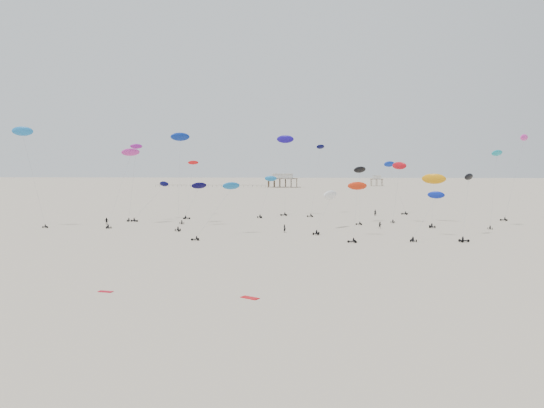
# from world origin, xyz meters

# --- Properties ---
(ground_plane) EXTENTS (900.00, 900.00, 0.00)m
(ground_plane) POSITION_xyz_m (0.00, 200.00, 0.00)
(ground_plane) COLOR beige
(pavilion_main) EXTENTS (21.00, 13.00, 9.80)m
(pavilion_main) POSITION_xyz_m (-10.00, 350.00, 4.22)
(pavilion_main) COLOR brown
(pavilion_main) RESTS_ON ground
(pavilion_small) EXTENTS (9.00, 7.00, 8.00)m
(pavilion_small) POSITION_xyz_m (60.00, 380.00, 3.49)
(pavilion_small) COLOR brown
(pavilion_small) RESTS_ON ground
(pier_fence) EXTENTS (80.20, 0.20, 1.50)m
(pier_fence) POSITION_xyz_m (-62.00, 350.00, 0.77)
(pier_fence) COLOR black
(pier_fence) RESTS_ON ground
(rig_0) EXTENTS (5.34, 11.27, 13.83)m
(rig_0) POSITION_xyz_m (-4.56, 133.13, 7.37)
(rig_0) COLOR black
(rig_0) RESTS_ON ground
(rig_1) EXTENTS (9.42, 12.20, 14.19)m
(rig_1) POSITION_xyz_m (33.32, 87.99, 6.01)
(rig_1) COLOR black
(rig_1) RESTS_ON ground
(rig_2) EXTENTS (6.05, 15.85, 24.17)m
(rig_2) POSITION_xyz_m (10.74, 140.89, 14.91)
(rig_2) COLOR black
(rig_2) RESTS_ON ground
(rig_3) EXTENTS (4.25, 4.20, 21.45)m
(rig_3) POSITION_xyz_m (-40.20, 116.98, 13.16)
(rig_3) COLOR black
(rig_3) RESTS_ON ground
(rig_4) EXTENTS (5.35, 13.34, 24.20)m
(rig_4) POSITION_xyz_m (-23.90, 103.42, 18.21)
(rig_4) COLOR black
(rig_4) RESTS_ON ground
(rig_5) EXTENTS (6.57, 10.01, 19.72)m
(rig_5) POSITION_xyz_m (54.51, 109.81, 14.84)
(rig_5) COLOR black
(rig_5) RESTS_ON ground
(rig_6) EXTENTS (6.89, 7.56, 11.29)m
(rig_6) POSITION_xyz_m (-22.22, 113.93, 8.14)
(rig_6) COLOR black
(rig_6) RESTS_ON ground
(rig_7) EXTENTS (7.11, 14.92, 17.33)m
(rig_7) POSITION_xyz_m (41.37, 88.39, 7.52)
(rig_7) COLOR black
(rig_7) RESTS_ON ground
(rig_8) EXTENTS (5.96, 15.24, 21.17)m
(rig_8) POSITION_xyz_m (-39.11, 109.22, 16.18)
(rig_8) COLOR black
(rig_8) RESTS_ON ground
(rig_9) EXTENTS (8.84, 14.00, 15.97)m
(rig_9) POSITION_xyz_m (-10.65, 89.34, 8.61)
(rig_9) COLOR black
(rig_9) RESTS_ON ground
(rig_10) EXTENTS (9.82, 8.09, 24.41)m
(rig_10) POSITION_xyz_m (67.29, 128.27, 17.65)
(rig_10) COLOR black
(rig_10) RESTS_ON ground
(rig_11) EXTENTS (3.74, 15.97, 20.45)m
(rig_11) POSITION_xyz_m (-27.45, 130.63, 9.14)
(rig_11) COLOR black
(rig_11) RESTS_ON ground
(rig_12) EXTENTS (4.93, 12.77, 14.84)m
(rig_12) POSITION_xyz_m (18.06, 87.80, 8.40)
(rig_12) COLOR black
(rig_12) RESTS_ON ground
(rig_13) EXTENTS (4.63, 10.22, 15.71)m
(rig_13) POSITION_xyz_m (21.64, 117.56, 12.06)
(rig_13) COLOR black
(rig_13) RESTS_ON ground
(rig_14) EXTENTS (10.23, 4.43, 25.25)m
(rig_14) POSITION_xyz_m (-62.61, 101.78, 22.03)
(rig_14) COLOR black
(rig_14) RESTS_ON ground
(rig_15) EXTENTS (8.14, 18.36, 18.07)m
(rig_15) POSITION_xyz_m (41.53, 119.10, 10.47)
(rig_15) COLOR black
(rig_15) RESTS_ON ground
(rig_16) EXTENTS (6.81, 17.44, 15.11)m
(rig_16) POSITION_xyz_m (12.66, 102.11, 6.92)
(rig_16) COLOR black
(rig_16) RESTS_ON ground
(rig_17) EXTENTS (5.96, 6.24, 24.84)m
(rig_17) POSITION_xyz_m (0.68, 138.00, 19.99)
(rig_17) COLOR black
(rig_17) RESTS_ON ground
(rig_18) EXTENTS (8.62, 12.63, 14.38)m
(rig_18) POSITION_xyz_m (-36.11, 121.17, 6.28)
(rig_18) COLOR black
(rig_18) RESTS_ON ground
(rig_19) EXTENTS (8.04, 5.85, 16.87)m
(rig_19) POSITION_xyz_m (34.68, 143.37, 11.82)
(rig_19) COLOR black
(rig_19) RESTS_ON ground
(rig_20) EXTENTS (4.44, 4.58, 16.39)m
(rig_20) POSITION_xyz_m (31.93, 117.87, 13.05)
(rig_20) COLOR black
(rig_20) RESTS_ON ground
(spectator_0) EXTENTS (0.92, 0.95, 2.17)m
(spectator_0) POSITION_xyz_m (2.45, 94.47, 0.00)
(spectator_0) COLOR black
(spectator_0) RESTS_ON ground
(spectator_1) EXTENTS (0.98, 0.62, 1.92)m
(spectator_1) POSITION_xyz_m (25.38, 103.86, 0.00)
(spectator_1) COLOR black
(spectator_1) RESTS_ON ground
(spectator_2) EXTENTS (1.45, 0.96, 2.25)m
(spectator_2) POSITION_xyz_m (-44.09, 106.70, 0.00)
(spectator_2) COLOR black
(spectator_2) RESTS_ON ground
(spectator_3) EXTENTS (0.90, 0.69, 2.24)m
(spectator_3) POSITION_xyz_m (28.34, 136.78, 0.00)
(spectator_3) COLOR black
(spectator_3) RESTS_ON ground
(grounded_kite_a) EXTENTS (2.34, 1.92, 0.08)m
(grounded_kite_a) POSITION_xyz_m (1.08, 33.87, 0.00)
(grounded_kite_a) COLOR red
(grounded_kite_a) RESTS_ON ground
(grounded_kite_b) EXTENTS (1.90, 1.02, 0.07)m
(grounded_kite_b) POSITION_xyz_m (-16.75, 35.75, 0.00)
(grounded_kite_b) COLOR red
(grounded_kite_b) RESTS_ON ground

